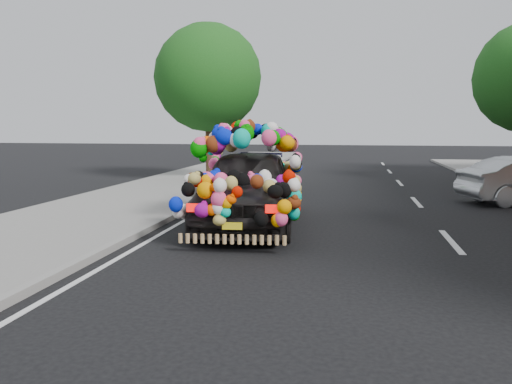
% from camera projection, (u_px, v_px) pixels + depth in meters
% --- Properties ---
extents(ground, '(100.00, 100.00, 0.00)m').
position_uv_depth(ground, '(262.00, 234.00, 10.00)').
color(ground, black).
rests_on(ground, ground).
extents(sidewalk, '(4.00, 60.00, 0.12)m').
position_uv_depth(sidewalk, '(67.00, 224.00, 10.78)').
color(sidewalk, gray).
rests_on(sidewalk, ground).
extents(kerb, '(0.15, 60.00, 0.13)m').
position_uv_depth(kerb, '(152.00, 227.00, 10.42)').
color(kerb, gray).
rests_on(kerb, ground).
extents(lane_markings, '(6.00, 50.00, 0.01)m').
position_uv_depth(lane_markings, '(451.00, 241.00, 9.35)').
color(lane_markings, silver).
rests_on(lane_markings, ground).
extents(tree_near_sidewalk, '(4.20, 4.20, 6.13)m').
position_uv_depth(tree_near_sidewalk, '(208.00, 78.00, 19.43)').
color(tree_near_sidewalk, '#332114').
rests_on(tree_near_sidewalk, ground).
extents(plush_art_car, '(2.78, 5.28, 2.32)m').
position_uv_depth(plush_art_car, '(248.00, 171.00, 10.75)').
color(plush_art_car, black).
rests_on(plush_art_car, ground).
extents(navy_sedan, '(2.04, 4.52, 1.29)m').
position_uv_depth(navy_sedan, '(245.00, 175.00, 15.55)').
color(navy_sedan, black).
rests_on(navy_sedan, ground).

